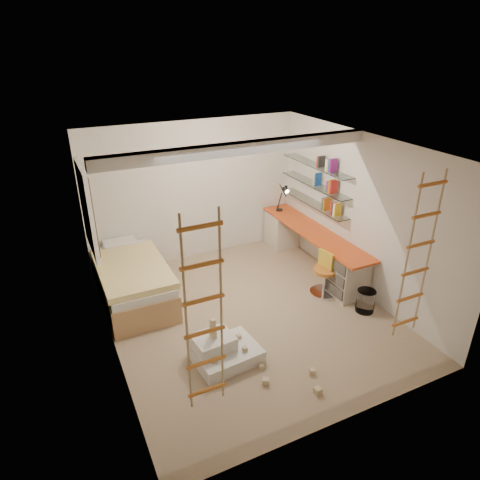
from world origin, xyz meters
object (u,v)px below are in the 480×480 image
desk (312,248)px  swivel_chair (325,279)px  play_platform (223,351)px  bed (132,281)px

desk → swivel_chair: size_ratio=3.61×
swivel_chair → play_platform: (-2.16, -0.76, -0.14)m
bed → play_platform: bed is taller
bed → swivel_chair: size_ratio=2.58×
bed → swivel_chair: swivel_chair is taller
desk → bed: size_ratio=1.40×
bed → play_platform: bearing=-70.0°
desk → swivel_chair: (-0.32, -0.86, -0.12)m
swivel_chair → desk: bearing=69.8°
bed → play_platform: (0.72, -1.99, -0.18)m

